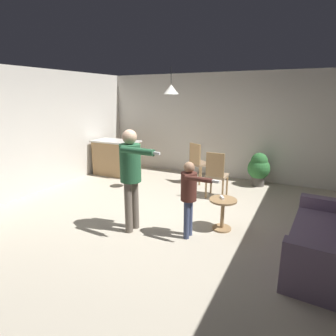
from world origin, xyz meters
name	(u,v)px	position (x,y,z in m)	size (l,w,h in m)	color
ground	(161,219)	(0.00, 0.00, 0.00)	(7.68, 7.68, 0.00)	#B2A893
wall_back	(218,126)	(0.00, 3.20, 1.35)	(6.40, 0.10, 2.70)	beige
wall_left	(30,133)	(-3.20, 0.00, 1.35)	(0.10, 6.40, 2.70)	beige
couch_floral	(333,242)	(2.61, -0.27, 0.33)	(0.97, 1.85, 1.00)	slate
kitchen_counter	(116,158)	(-2.45, 2.01, 0.48)	(1.26, 0.66, 0.95)	#99754C
side_table_by_couch	(223,210)	(1.08, 0.10, 0.33)	(0.44, 0.44, 0.52)	#99754C
person_adult	(131,170)	(-0.20, -0.58, 1.01)	(0.80, 0.50, 1.63)	#60564C
person_child	(189,191)	(0.70, -0.38, 0.74)	(0.61, 0.35, 1.19)	#384260
dining_chair_by_counter	(216,173)	(0.54, 1.47, 0.55)	(0.43, 0.43, 1.00)	#99754C
dining_chair_near_wall	(198,161)	(-0.19, 2.33, 0.55)	(0.57, 0.57, 1.00)	#99754C
potted_plant_corner	(259,168)	(1.19, 2.76, 0.44)	(0.53, 0.53, 0.81)	#4C4742
spare_remote_on_table	(222,197)	(1.06, 0.13, 0.54)	(0.04, 0.13, 0.04)	white
ceiling_light_pendant	(171,89)	(-0.50, 1.42, 2.25)	(0.32, 0.32, 0.55)	silver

